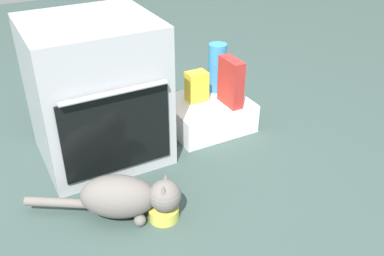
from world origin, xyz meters
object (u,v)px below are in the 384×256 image
(food_bowl, at_px, (164,212))
(oven, at_px, (96,92))
(water_bottle, at_px, (217,68))
(snack_bag, at_px, (197,86))
(cereal_box, at_px, (231,82))
(pantry_cabinet, at_px, (208,114))
(cat, at_px, (126,197))

(food_bowl, bearing_deg, oven, 96.46)
(food_bowl, relative_size, water_bottle, 0.46)
(oven, height_order, snack_bag, oven)
(cereal_box, relative_size, water_bottle, 0.93)
(snack_bag, xyz_separation_m, cereal_box, (0.15, -0.13, 0.05))
(pantry_cabinet, relative_size, snack_bag, 2.63)
(pantry_cabinet, distance_m, cereal_box, 0.26)
(pantry_cabinet, xyz_separation_m, food_bowl, (-0.58, -0.62, -0.05))
(pantry_cabinet, bearing_deg, oven, 177.81)
(pantry_cabinet, relative_size, cat, 0.75)
(cat, xyz_separation_m, water_bottle, (0.85, 0.64, 0.21))
(oven, bearing_deg, cat, -97.09)
(oven, xyz_separation_m, cereal_box, (0.75, -0.12, -0.06))
(snack_bag, height_order, water_bottle, water_bottle)
(food_bowl, height_order, cereal_box, cereal_box)
(cat, distance_m, cereal_box, 0.95)
(oven, bearing_deg, pantry_cabinet, -2.19)
(pantry_cabinet, bearing_deg, snack_bag, 142.08)
(oven, height_order, food_bowl, oven)
(cat, height_order, cereal_box, cereal_box)
(oven, distance_m, snack_bag, 0.61)
(oven, bearing_deg, water_bottle, 5.89)
(cat, bearing_deg, pantry_cabinet, 67.98)
(food_bowl, distance_m, cat, 0.18)
(oven, distance_m, pantry_cabinet, 0.72)
(water_bottle, bearing_deg, cereal_box, -97.70)
(food_bowl, bearing_deg, snack_bag, 51.29)
(oven, xyz_separation_m, snack_bag, (0.60, 0.02, -0.11))
(pantry_cabinet, relative_size, food_bowl, 3.40)
(food_bowl, distance_m, snack_bag, 0.88)
(water_bottle, bearing_deg, snack_bag, -160.23)
(oven, distance_m, water_bottle, 0.79)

